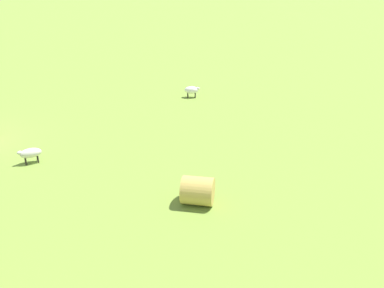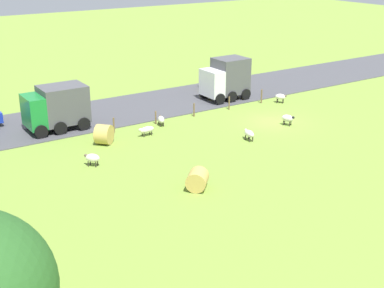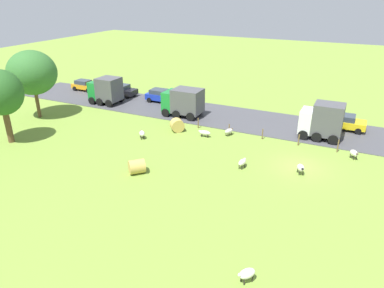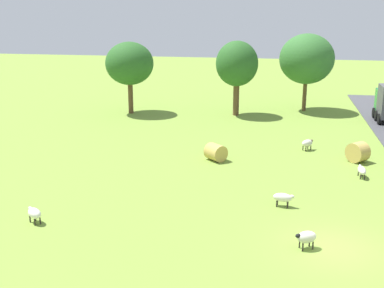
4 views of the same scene
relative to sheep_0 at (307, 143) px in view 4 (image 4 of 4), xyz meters
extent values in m
plane|color=olive|center=(0.51, -15.45, -0.54)|extent=(160.00, 160.00, 0.00)
ellipsoid|color=silver|center=(-0.01, -0.01, 0.01)|extent=(1.04, 1.02, 0.53)
ellipsoid|color=brown|center=(0.31, 0.29, 0.13)|extent=(0.31, 0.31, 0.20)
cylinder|color=#2D2823|center=(0.07, 0.27, -0.37)|extent=(0.07, 0.07, 0.35)
cylinder|color=#2D2823|center=(0.27, 0.06, -0.37)|extent=(0.07, 0.07, 0.35)
cylinder|color=#2D2823|center=(-0.30, -0.08, -0.37)|extent=(0.07, 0.07, 0.35)
cylinder|color=#2D2823|center=(-0.10, -0.29, -0.37)|extent=(0.07, 0.07, 0.35)
ellipsoid|color=white|center=(-13.82, -15.37, -0.02)|extent=(1.06, 0.97, 0.51)
ellipsoid|color=silver|center=(-14.18, -15.10, 0.10)|extent=(0.32, 0.30, 0.20)
cylinder|color=#2D2823|center=(-14.11, -15.33, -0.38)|extent=(0.07, 0.07, 0.33)
cylinder|color=#2D2823|center=(-13.94, -15.10, -0.38)|extent=(0.07, 0.07, 0.33)
cylinder|color=#2D2823|center=(-13.70, -15.64, -0.38)|extent=(0.07, 0.07, 0.33)
cylinder|color=#2D2823|center=(-13.53, -15.41, -0.38)|extent=(0.07, 0.07, 0.33)
ellipsoid|color=silver|center=(3.09, -5.55, -0.07)|extent=(0.53, 1.20, 0.45)
ellipsoid|color=silver|center=(3.05, -4.99, 0.03)|extent=(0.20, 0.27, 0.20)
cylinder|color=#2D2823|center=(2.94, -5.23, -0.39)|extent=(0.07, 0.07, 0.30)
cylinder|color=#2D2823|center=(3.19, -5.22, -0.39)|extent=(0.07, 0.07, 0.30)
cylinder|color=#2D2823|center=(2.98, -5.88, -0.39)|extent=(0.07, 0.07, 0.30)
cylinder|color=#2D2823|center=(3.23, -5.86, -0.39)|extent=(0.07, 0.07, 0.30)
ellipsoid|color=beige|center=(-0.72, -15.73, 0.02)|extent=(1.05, 0.90, 0.54)
ellipsoid|color=black|center=(-1.10, -15.93, 0.14)|extent=(0.31, 0.28, 0.20)
cylinder|color=#2D2823|center=(-0.87, -15.98, -0.36)|extent=(0.07, 0.07, 0.36)
cylinder|color=#2D2823|center=(-1.01, -15.71, -0.36)|extent=(0.07, 0.07, 0.36)
cylinder|color=#2D2823|center=(-0.43, -15.75, -0.36)|extent=(0.07, 0.07, 0.36)
cylinder|color=#2D2823|center=(-0.57, -15.48, -0.36)|extent=(0.07, 0.07, 0.36)
ellipsoid|color=silver|center=(-1.77, -11.11, -0.02)|extent=(1.07, 0.61, 0.48)
ellipsoid|color=silver|center=(-1.29, -11.18, 0.09)|extent=(0.28, 0.21, 0.20)
cylinder|color=#2D2823|center=(-1.48, -11.02, -0.37)|extent=(0.07, 0.07, 0.35)
cylinder|color=#2D2823|center=(-1.51, -11.28, -0.37)|extent=(0.07, 0.07, 0.35)
cylinder|color=#2D2823|center=(-2.03, -10.94, -0.37)|extent=(0.07, 0.07, 0.35)
cylinder|color=#2D2823|center=(-2.07, -11.20, -0.37)|extent=(0.07, 0.07, 0.35)
cylinder|color=tan|center=(-6.35, -3.63, 0.04)|extent=(1.72, 1.72, 1.16)
cylinder|color=tan|center=(3.27, -2.27, 0.15)|extent=(1.68, 1.69, 1.38)
cylinder|color=brown|center=(-6.33, 11.17, 1.16)|extent=(0.58, 0.58, 3.40)
ellipsoid|color=#285B23|center=(-6.33, 11.17, 4.47)|extent=(4.03, 4.03, 4.31)
cylinder|color=brown|center=(0.30, 14.45, 1.15)|extent=(0.40, 0.40, 3.38)
ellipsoid|color=#336B2D|center=(0.30, 14.45, 4.69)|extent=(5.40, 5.40, 4.95)
cylinder|color=brown|center=(-16.68, 10.26, 1.14)|extent=(0.48, 0.48, 3.36)
ellipsoid|color=#285B23|center=(-16.68, 10.26, 4.38)|extent=(4.67, 4.67, 4.15)
cylinder|color=black|center=(6.74, 12.05, 0.00)|extent=(0.30, 0.96, 0.96)
cylinder|color=black|center=(6.74, 10.79, 0.00)|extent=(0.30, 0.96, 0.96)
cylinder|color=black|center=(6.74, 9.33, 0.00)|extent=(0.30, 0.96, 0.96)
camera|label=1|loc=(2.60, 9.44, 9.12)|focal=42.26mm
camera|label=2|loc=(-28.80, 11.45, 12.37)|focal=49.20mm
camera|label=3|loc=(-27.72, -18.91, 13.45)|focal=33.36mm
camera|label=4|loc=(-2.21, -36.15, 9.91)|focal=46.28mm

